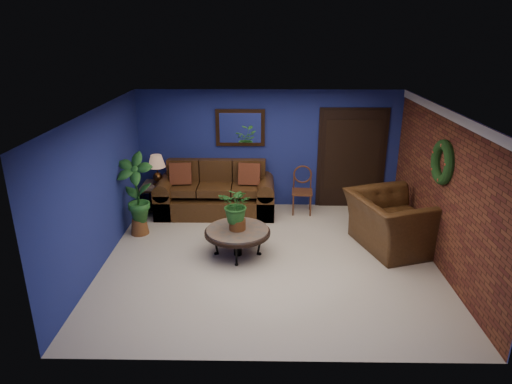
{
  "coord_description": "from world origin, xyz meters",
  "views": [
    {
      "loc": [
        -0.12,
        -6.85,
        3.72
      ],
      "look_at": [
        -0.24,
        0.55,
        1.0
      ],
      "focal_mm": 32.0,
      "sensor_mm": 36.0,
      "label": 1
    }
  ],
  "objects_px": {
    "table_lamp": "(157,166)",
    "side_chair": "(302,187)",
    "coffee_table": "(237,232)",
    "armchair": "(393,222)",
    "end_table": "(159,191)",
    "sofa": "(216,195)"
  },
  "relations": [
    {
      "from": "end_table",
      "to": "table_lamp",
      "type": "xyz_separation_m",
      "value": [
        0.0,
        -0.0,
        0.53
      ]
    },
    {
      "from": "coffee_table",
      "to": "end_table",
      "type": "relative_size",
      "value": 1.65
    },
    {
      "from": "table_lamp",
      "to": "side_chair",
      "type": "distance_m",
      "value": 3.03
    },
    {
      "from": "sofa",
      "to": "armchair",
      "type": "distance_m",
      "value": 3.63
    },
    {
      "from": "sofa",
      "to": "coffee_table",
      "type": "height_order",
      "value": "sofa"
    },
    {
      "from": "end_table",
      "to": "armchair",
      "type": "relative_size",
      "value": 0.46
    },
    {
      "from": "coffee_table",
      "to": "side_chair",
      "type": "distance_m",
      "value": 2.34
    },
    {
      "from": "sofa",
      "to": "coffee_table",
      "type": "bearing_deg",
      "value": -74.1
    },
    {
      "from": "table_lamp",
      "to": "side_chair",
      "type": "xyz_separation_m",
      "value": [
        3.0,
        0.07,
        -0.45
      ]
    },
    {
      "from": "end_table",
      "to": "side_chair",
      "type": "relative_size",
      "value": 0.69
    },
    {
      "from": "end_table",
      "to": "side_chair",
      "type": "height_order",
      "value": "side_chair"
    },
    {
      "from": "sofa",
      "to": "coffee_table",
      "type": "distance_m",
      "value": 2.02
    },
    {
      "from": "coffee_table",
      "to": "side_chair",
      "type": "height_order",
      "value": "side_chair"
    },
    {
      "from": "coffee_table",
      "to": "table_lamp",
      "type": "height_order",
      "value": "table_lamp"
    },
    {
      "from": "armchair",
      "to": "table_lamp",
      "type": "bearing_deg",
      "value": 52.97
    },
    {
      "from": "sofa",
      "to": "armchair",
      "type": "bearing_deg",
      "value": -26.25
    },
    {
      "from": "end_table",
      "to": "armchair",
      "type": "distance_m",
      "value": 4.72
    },
    {
      "from": "sofa",
      "to": "end_table",
      "type": "xyz_separation_m",
      "value": [
        -1.2,
        -0.04,
        0.12
      ]
    },
    {
      "from": "coffee_table",
      "to": "armchair",
      "type": "distance_m",
      "value": 2.72
    },
    {
      "from": "sofa",
      "to": "side_chair",
      "type": "xyz_separation_m",
      "value": [
        1.8,
        0.03,
        0.2
      ]
    },
    {
      "from": "table_lamp",
      "to": "armchair",
      "type": "relative_size",
      "value": 0.41
    },
    {
      "from": "end_table",
      "to": "armchair",
      "type": "xyz_separation_m",
      "value": [
        4.45,
        -1.56,
        0.0
      ]
    }
  ]
}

